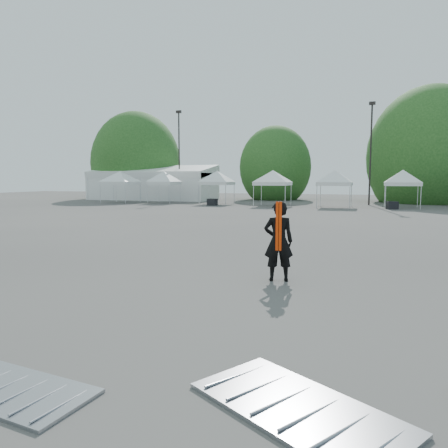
% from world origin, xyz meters
% --- Properties ---
extents(ground, '(120.00, 120.00, 0.00)m').
position_xyz_m(ground, '(0.00, 0.00, 0.00)').
color(ground, '#474442').
rests_on(ground, ground).
extents(marquee, '(15.00, 6.25, 4.23)m').
position_xyz_m(marquee, '(-22.00, 35.00, 1.97)').
color(marquee, white).
rests_on(marquee, ground).
extents(light_pole_west, '(0.60, 0.25, 10.30)m').
position_xyz_m(light_pole_west, '(-18.00, 34.00, 5.77)').
color(light_pole_west, black).
rests_on(light_pole_west, ground).
extents(light_pole_east, '(0.60, 0.25, 9.80)m').
position_xyz_m(light_pole_east, '(3.00, 32.00, 5.52)').
color(light_pole_east, black).
rests_on(light_pole_east, ground).
extents(tree_far_w, '(4.80, 4.80, 7.30)m').
position_xyz_m(tree_far_w, '(-26.00, 38.00, 4.54)').
color(tree_far_w, '#382314').
rests_on(tree_far_w, ground).
extents(tree_mid_w, '(4.16, 4.16, 6.33)m').
position_xyz_m(tree_mid_w, '(-8.00, 40.00, 3.93)').
color(tree_mid_w, '#382314').
rests_on(tree_mid_w, ground).
extents(tree_mid_e, '(5.12, 5.12, 7.79)m').
position_xyz_m(tree_mid_e, '(9.00, 39.00, 4.84)').
color(tree_mid_e, '#382314').
rests_on(tree_mid_e, ground).
extents(tent_a, '(4.51, 4.51, 3.88)m').
position_xyz_m(tent_a, '(-22.12, 27.97, 3.06)').
color(tent_a, silver).
rests_on(tent_a, ground).
extents(tent_b, '(3.88, 3.88, 3.88)m').
position_xyz_m(tent_b, '(-17.47, 28.99, 3.06)').
color(tent_b, silver).
rests_on(tent_b, ground).
extents(tent_c, '(4.18, 4.18, 3.88)m').
position_xyz_m(tent_c, '(-11.51, 28.88, 3.06)').
color(tent_c, silver).
rests_on(tent_c, ground).
extents(tent_d, '(4.42, 4.42, 3.88)m').
position_xyz_m(tent_d, '(-5.54, 27.69, 3.06)').
color(tent_d, silver).
rests_on(tent_d, ground).
extents(tent_e, '(4.21, 4.21, 3.88)m').
position_xyz_m(tent_e, '(0.10, 27.59, 3.06)').
color(tent_e, silver).
rests_on(tent_e, ground).
extents(tent_f, '(4.21, 4.21, 3.88)m').
position_xyz_m(tent_f, '(5.76, 28.76, 3.06)').
color(tent_f, silver).
rests_on(tent_f, ground).
extents(man, '(0.85, 0.68, 2.02)m').
position_xyz_m(man, '(1.18, -1.73, 1.01)').
color(man, black).
rests_on(man, ground).
extents(barrier_left, '(2.09, 1.23, 0.06)m').
position_xyz_m(barrier_left, '(-0.65, -8.51, 0.03)').
color(barrier_left, '#929599').
rests_on(barrier_left, ground).
extents(barrier_mid, '(2.72, 2.30, 0.08)m').
position_xyz_m(barrier_mid, '(2.69, -7.80, 0.04)').
color(barrier_mid, '#929599').
rests_on(barrier_mid, ground).
extents(crate_west, '(0.94, 0.78, 0.66)m').
position_xyz_m(crate_west, '(-11.08, 26.38, 0.33)').
color(crate_west, black).
rests_on(crate_west, ground).
extents(crate_mid, '(1.02, 0.91, 0.66)m').
position_xyz_m(crate_mid, '(4.91, 26.59, 0.33)').
color(crate_mid, black).
rests_on(crate_mid, ground).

